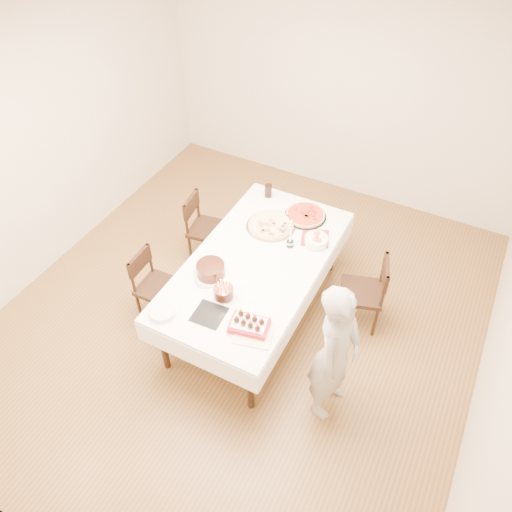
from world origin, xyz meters
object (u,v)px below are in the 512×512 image
at_px(taper_candle, 291,233).
at_px(cola_glass, 268,191).
at_px(chair_right_savory, 361,292).
at_px(pasta_bowl, 316,240).
at_px(strawberry_box, 249,325).
at_px(chair_left_savory, 208,229).
at_px(birthday_cake, 223,290).
at_px(chair_left_dessert, 158,287).
at_px(person, 335,354).
at_px(layer_cake, 211,270).
at_px(pizza_white, 271,225).
at_px(pizza_pepperoni, 305,215).
at_px(dining_table, 256,289).

relative_size(taper_candle, cola_glass, 2.30).
relative_size(chair_right_savory, cola_glass, 5.77).
bearing_deg(cola_glass, pasta_bowl, -31.46).
height_order(chair_right_savory, strawberry_box, strawberry_box).
distance_m(chair_left_savory, pasta_bowl, 1.31).
distance_m(chair_right_savory, birthday_cake, 1.40).
bearing_deg(taper_candle, chair_left_savory, 170.43).
xyz_separation_m(chair_left_dessert, strawberry_box, (1.14, -0.26, 0.40)).
distance_m(chair_right_savory, chair_left_savory, 1.79).
xyz_separation_m(chair_left_dessert, person, (1.85, -0.15, 0.32)).
distance_m(chair_left_savory, strawberry_box, 1.71).
bearing_deg(chair_left_savory, layer_cake, 115.20).
xyz_separation_m(chair_right_savory, person, (0.08, -0.98, 0.30)).
xyz_separation_m(pizza_white, pasta_bowl, (0.49, -0.02, 0.02)).
distance_m(taper_candle, birthday_cake, 0.87).
distance_m(chair_left_savory, taper_candle, 1.18).
bearing_deg(birthday_cake, pizza_white, 92.70).
bearing_deg(chair_left_savory, cola_glass, -150.34).
bearing_deg(chair_left_dessert, layer_cake, -171.92).
relative_size(chair_right_savory, pasta_bowl, 3.74).
bearing_deg(person, chair_left_dessert, 89.34).
bearing_deg(pasta_bowl, birthday_cake, -114.16).
xyz_separation_m(chair_left_dessert, pizza_pepperoni, (0.99, 1.23, 0.38)).
height_order(dining_table, chair_left_dessert, chair_left_dessert).
bearing_deg(cola_glass, taper_candle, -48.35).
bearing_deg(cola_glass, layer_cake, -87.31).
height_order(pizza_white, pasta_bowl, pasta_bowl).
bearing_deg(chair_left_dessert, pasta_bowl, -145.41).
relative_size(layer_cake, strawberry_box, 1.03).
height_order(chair_right_savory, cola_glass, cola_glass).
relative_size(chair_left_savory, person, 0.56).
xyz_separation_m(cola_glass, birthday_cake, (0.29, -1.43, 0.02)).
distance_m(chair_left_dessert, pizza_pepperoni, 1.62).
distance_m(pizza_white, taper_candle, 0.36).
distance_m(chair_right_savory, taper_candle, 0.89).
bearing_deg(layer_cake, pasta_bowl, 50.40).
relative_size(chair_right_savory, person, 0.58).
bearing_deg(birthday_cake, chair_left_dessert, 174.78).
xyz_separation_m(chair_left_savory, pasta_bowl, (1.25, -0.03, 0.39)).
bearing_deg(dining_table, chair_right_savory, 22.93).
distance_m(chair_left_savory, birthday_cake, 1.37).
relative_size(chair_left_savory, layer_cake, 2.49).
relative_size(chair_left_savory, cola_glass, 5.61).
height_order(layer_cake, birthday_cake, birthday_cake).
relative_size(pasta_bowl, strawberry_box, 0.71).
relative_size(pizza_pepperoni, layer_cake, 1.33).
distance_m(cola_glass, layer_cake, 1.26).
height_order(cola_glass, layer_cake, cola_glass).
relative_size(dining_table, birthday_cake, 12.82).
distance_m(chair_right_savory, strawberry_box, 1.31).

